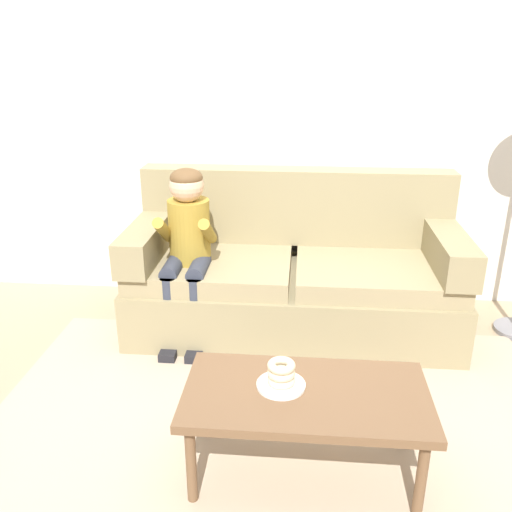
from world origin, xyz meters
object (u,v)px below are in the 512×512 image
couch (293,276)px  toy_controller (401,399)px  coffee_table (306,401)px  person_child (187,239)px  donut (281,380)px

couch → toy_controller: bearing=-54.1°
couch → coffee_table: 1.39m
person_child → toy_controller: 1.55m
couch → toy_controller: (0.61, -0.84, -0.33)m
couch → donut: 1.36m
couch → toy_controller: size_ratio=9.31×
coffee_table → toy_controller: bearing=46.7°
person_child → toy_controller: bearing=-26.2°
coffee_table → toy_controller: 0.84m
person_child → couch: bearing=18.1°
couch → person_child: (-0.66, -0.21, 0.31)m
coffee_table → person_child: 1.42m
coffee_table → toy_controller: coffee_table is taller
person_child → donut: 1.33m
person_child → donut: (0.64, -1.14, -0.21)m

